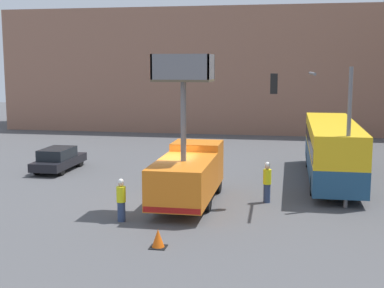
# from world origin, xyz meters

# --- Properties ---
(ground_plane) EXTENTS (120.00, 120.00, 0.00)m
(ground_plane) POSITION_xyz_m (0.00, 0.00, 0.00)
(ground_plane) COLOR #4C4C4F
(building_backdrop_far) EXTENTS (44.00, 10.00, 11.56)m
(building_backdrop_far) POSITION_xyz_m (0.00, 29.65, 5.78)
(building_backdrop_far) COLOR #936651
(building_backdrop_far) RESTS_ON ground_plane
(utility_truck) EXTENTS (2.46, 6.97, 6.79)m
(utility_truck) POSITION_xyz_m (1.00, -0.05, 1.53)
(utility_truck) COLOR orange
(utility_truck) RESTS_ON ground_plane
(city_bus) EXTENTS (2.51, 12.04, 3.23)m
(city_bus) POSITION_xyz_m (7.82, 6.19, 1.89)
(city_bus) COLOR navy
(city_bus) RESTS_ON ground_plane
(traffic_light_pole) EXTENTS (3.55, 3.30, 6.27)m
(traffic_light_pole) POSITION_xyz_m (6.90, 0.51, 4.23)
(traffic_light_pole) COLOR slate
(traffic_light_pole) RESTS_ON ground_plane
(road_worker_near_truck) EXTENTS (0.38, 0.38, 1.78)m
(road_worker_near_truck) POSITION_xyz_m (-1.17, -3.34, 0.88)
(road_worker_near_truck) COLOR navy
(road_worker_near_truck) RESTS_ON ground_plane
(road_worker_directing) EXTENTS (0.38, 0.38, 1.91)m
(road_worker_directing) POSITION_xyz_m (4.55, 0.78, 0.97)
(road_worker_directing) COLOR navy
(road_worker_directing) RESTS_ON ground_plane
(traffic_cone_near_truck) EXTENTS (0.58, 0.58, 0.66)m
(traffic_cone_near_truck) POSITION_xyz_m (1.08, -6.17, 0.31)
(traffic_cone_near_truck) COLOR black
(traffic_cone_near_truck) RESTS_ON ground_plane
(parked_car_curbside) EXTENTS (1.76, 4.54, 1.40)m
(parked_car_curbside) POSITION_xyz_m (-8.17, 6.10, 0.71)
(parked_car_curbside) COLOR black
(parked_car_curbside) RESTS_ON ground_plane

